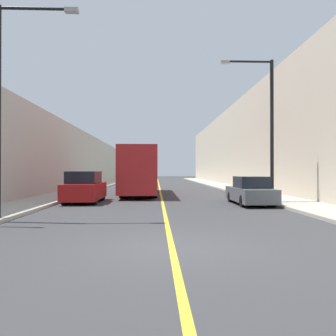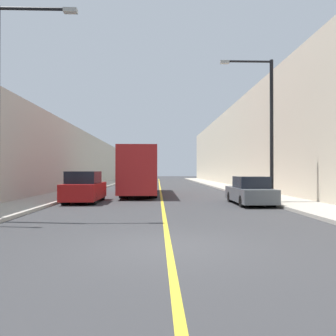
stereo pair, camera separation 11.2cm
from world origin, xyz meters
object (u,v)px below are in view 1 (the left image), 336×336
bus (141,170)px  car_right_near (250,192)px  street_lamp_left (6,95)px  street_lamp_right (267,120)px  parked_suv_left (85,188)px

bus → car_right_near: bearing=-51.0°
bus → street_lamp_left: bearing=-107.5°
bus → street_lamp_right: size_ratio=1.42×
bus → street_lamp_left: size_ratio=1.45×
car_right_near → street_lamp_right: 4.18m
car_right_near → parked_suv_left: bearing=170.9°
bus → street_lamp_left: 14.61m
car_right_near → street_lamp_left: (-10.73, -5.75, 3.94)m
bus → street_lamp_right: street_lamp_right is taller
bus → parked_suv_left: size_ratio=2.57×
car_right_near → street_lamp_right: bearing=15.9°
parked_suv_left → bus: bearing=64.9°
car_right_near → street_lamp_left: size_ratio=0.57×
street_lamp_left → street_lamp_right: (11.78, 6.05, 0.09)m
street_lamp_left → street_lamp_right: street_lamp_right is taller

